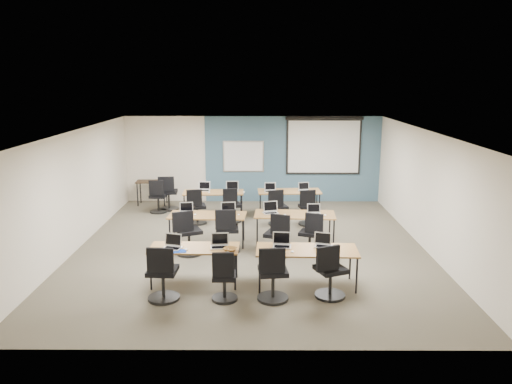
{
  "coord_description": "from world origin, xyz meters",
  "views": [
    {
      "loc": [
        0.17,
        -11.04,
        3.86
      ],
      "look_at": [
        0.11,
        0.4,
        1.23
      ],
      "focal_mm": 35.0,
      "sensor_mm": 36.0,
      "label": 1
    }
  ],
  "objects_px": {
    "projector_screen": "(324,143)",
    "laptop_2": "(282,243)",
    "task_chair_4": "(188,236)",
    "laptop_9": "(232,189)",
    "task_chair_2": "(273,278)",
    "task_chair_7": "(311,237)",
    "spare_chair_a": "(168,196)",
    "training_table_back_right": "(289,192)",
    "laptop_11": "(304,189)",
    "whiteboard": "(243,156)",
    "laptop_8": "(204,188)",
    "utility_table": "(152,184)",
    "laptop_6": "(271,210)",
    "laptop_7": "(314,212)",
    "task_chair_8": "(197,209)",
    "laptop_4": "(186,210)",
    "task_chair_10": "(277,210)",
    "task_chair_6": "(277,239)",
    "laptop_10": "(270,189)",
    "task_chair_9": "(232,208)",
    "training_table_front_right": "(307,251)",
    "task_chair_5": "(227,234)",
    "training_table_back_left": "(213,193)",
    "laptop_3": "(323,243)",
    "task_chair_11": "(308,210)",
    "task_chair_3": "(330,276)",
    "spare_chair_b": "(158,199)",
    "training_table_mid_left": "(207,217)",
    "laptop_0": "(173,245)",
    "training_table_front_left": "(194,250)",
    "training_table_mid_right": "(295,216)",
    "task_chair_1": "(224,280)",
    "laptop_5": "(228,211)",
    "task_chair_0": "(162,278)"
  },
  "relations": [
    {
      "from": "training_table_back_right",
      "to": "laptop_4",
      "type": "xyz_separation_m",
      "value": [
        -2.6,
        -2.38,
        0.11
      ]
    },
    {
      "from": "laptop_2",
      "to": "laptop_3",
      "type": "xyz_separation_m",
      "value": [
        0.79,
        0.01,
        -0.0
      ]
    },
    {
      "from": "task_chair_4",
      "to": "spare_chair_a",
      "type": "distance_m",
      "value": 4.02
    },
    {
      "from": "training_table_front_left",
      "to": "laptop_3",
      "type": "relative_size",
      "value": 5.22
    },
    {
      "from": "training_table_back_left",
      "to": "task_chair_10",
      "type": "height_order",
      "value": "task_chair_10"
    },
    {
      "from": "laptop_6",
      "to": "laptop_8",
      "type": "relative_size",
      "value": 1.08
    },
    {
      "from": "task_chair_2",
      "to": "laptop_7",
      "type": "distance_m",
      "value": 3.31
    },
    {
      "from": "projector_screen",
      "to": "laptop_2",
      "type": "distance_m",
      "value": 6.72
    },
    {
      "from": "spare_chair_b",
      "to": "laptop_3",
      "type": "bearing_deg",
      "value": -49.72
    },
    {
      "from": "laptop_9",
      "to": "task_chair_10",
      "type": "xyz_separation_m",
      "value": [
        1.25,
        -0.93,
        -0.39
      ]
    },
    {
      "from": "laptop_7",
      "to": "spare_chair_a",
      "type": "relative_size",
      "value": 0.3
    },
    {
      "from": "training_table_back_right",
      "to": "task_chair_11",
      "type": "height_order",
      "value": "task_chair_11"
    },
    {
      "from": "training_table_mid_right",
      "to": "task_chair_1",
      "type": "relative_size",
      "value": 1.98
    },
    {
      "from": "laptop_3",
      "to": "laptop_5",
      "type": "height_order",
      "value": "laptop_5"
    },
    {
      "from": "utility_table",
      "to": "laptop_6",
      "type": "bearing_deg",
      "value": -47.91
    },
    {
      "from": "task_chair_0",
      "to": "laptop_2",
      "type": "distance_m",
      "value": 2.31
    },
    {
      "from": "laptop_11",
      "to": "spare_chair_a",
      "type": "xyz_separation_m",
      "value": [
        -3.97,
        0.62,
        -0.35
      ]
    },
    {
      "from": "task_chair_3",
      "to": "task_chair_8",
      "type": "distance_m",
      "value": 5.48
    },
    {
      "from": "task_chair_4",
      "to": "training_table_front_right",
      "type": "bearing_deg",
      "value": -57.83
    },
    {
      "from": "laptop_7",
      "to": "laptop_8",
      "type": "xyz_separation_m",
      "value": [
        -2.84,
        2.5,
        0.0
      ]
    },
    {
      "from": "task_chair_3",
      "to": "laptop_6",
      "type": "xyz_separation_m",
      "value": [
        -0.98,
        3.11,
        0.37
      ]
    },
    {
      "from": "training_table_back_right",
      "to": "task_chair_2",
      "type": "distance_m",
      "value": 5.64
    },
    {
      "from": "task_chair_2",
      "to": "task_chair_7",
      "type": "bearing_deg",
      "value": 63.07
    },
    {
      "from": "training_table_back_right",
      "to": "laptop_11",
      "type": "bearing_deg",
      "value": -6.09
    },
    {
      "from": "training_table_front_right",
      "to": "task_chair_5",
      "type": "relative_size",
      "value": 1.82
    },
    {
      "from": "training_table_back_left",
      "to": "laptop_3",
      "type": "distance_m",
      "value": 5.26
    },
    {
      "from": "task_chair_8",
      "to": "task_chair_10",
      "type": "relative_size",
      "value": 0.99
    },
    {
      "from": "training_table_back_left",
      "to": "projector_screen",
      "type": "bearing_deg",
      "value": 26.75
    },
    {
      "from": "spare_chair_b",
      "to": "training_table_front_right",
      "type": "bearing_deg",
      "value": -52.93
    },
    {
      "from": "whiteboard",
      "to": "task_chair_1",
      "type": "xyz_separation_m",
      "value": [
        -0.13,
        -7.29,
        -1.06
      ]
    },
    {
      "from": "training_table_back_left",
      "to": "task_chair_6",
      "type": "bearing_deg",
      "value": -64.44
    },
    {
      "from": "task_chair_8",
      "to": "laptop_7",
      "type": "bearing_deg",
      "value": -41.86
    },
    {
      "from": "task_chair_2",
      "to": "task_chair_10",
      "type": "relative_size",
      "value": 1.04
    },
    {
      "from": "laptop_2",
      "to": "task_chair_5",
      "type": "xyz_separation_m",
      "value": [
        -1.15,
        1.69,
        -0.36
      ]
    },
    {
      "from": "training_table_mid_left",
      "to": "laptop_4",
      "type": "height_order",
      "value": "laptop_4"
    },
    {
      "from": "laptop_7",
      "to": "task_chair_8",
      "type": "distance_m",
      "value": 3.41
    },
    {
      "from": "task_chair_2",
      "to": "laptop_3",
      "type": "relative_size",
      "value": 3.21
    },
    {
      "from": "projector_screen",
      "to": "task_chair_9",
      "type": "bearing_deg",
      "value": -139.71
    },
    {
      "from": "task_chair_9",
      "to": "spare_chair_a",
      "type": "height_order",
      "value": "spare_chair_a"
    },
    {
      "from": "laptop_0",
      "to": "task_chair_11",
      "type": "height_order",
      "value": "task_chair_11"
    },
    {
      "from": "laptop_9",
      "to": "training_table_front_left",
      "type": "bearing_deg",
      "value": -98.66
    },
    {
      "from": "task_chair_9",
      "to": "task_chair_11",
      "type": "height_order",
      "value": "task_chair_11"
    },
    {
      "from": "task_chair_6",
      "to": "utility_table",
      "type": "relative_size",
      "value": 1.07
    },
    {
      "from": "task_chair_4",
      "to": "laptop_9",
      "type": "relative_size",
      "value": 2.95
    },
    {
      "from": "training_table_front_left",
      "to": "training_table_back_left",
      "type": "xyz_separation_m",
      "value": [
        -0.05,
        4.71,
        0.0
      ]
    },
    {
      "from": "task_chair_6",
      "to": "laptop_10",
      "type": "distance_m",
      "value": 3.31
    },
    {
      "from": "whiteboard",
      "to": "laptop_4",
      "type": "xyz_separation_m",
      "value": [
        -1.25,
        -4.06,
        -0.66
      ]
    },
    {
      "from": "task_chair_3",
      "to": "spare_chair_a",
      "type": "distance_m",
      "value": 7.25
    },
    {
      "from": "laptop_3",
      "to": "laptop_8",
      "type": "relative_size",
      "value": 1.0
    },
    {
      "from": "whiteboard",
      "to": "laptop_8",
      "type": "height_order",
      "value": "whiteboard"
    }
  ]
}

